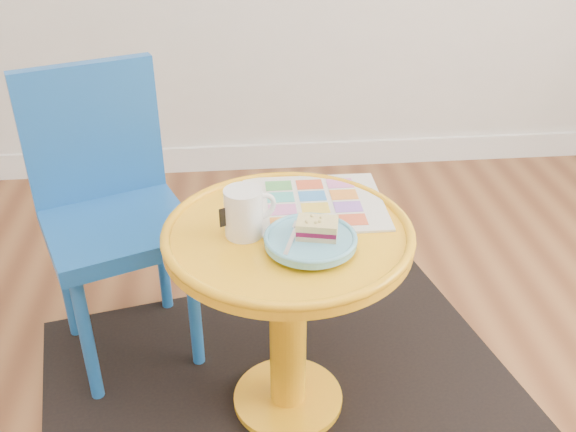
{
  "coord_description": "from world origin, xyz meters",
  "views": [
    {
      "loc": [
        -0.18,
        -0.77,
        1.34
      ],
      "look_at": [
        -0.05,
        0.5,
        0.6
      ],
      "focal_mm": 40.0,
      "sensor_mm": 36.0,
      "label": 1
    }
  ],
  "objects": [
    {
      "name": "rug",
      "position": [
        -0.05,
        0.5,
        0.0
      ],
      "size": [
        1.5,
        1.35,
        0.01
      ],
      "primitive_type": "cube",
      "rotation": [
        0.0,
        0.0,
        0.21
      ],
      "color": "black",
      "rests_on": "ground"
    },
    {
      "name": "chair",
      "position": [
        -0.52,
        0.83,
        0.49
      ],
      "size": [
        0.49,
        0.49,
        0.85
      ],
      "rotation": [
        0.0,
        0.0,
        0.38
      ],
      "color": "#1958A8",
      "rests_on": "ground"
    },
    {
      "name": "mug",
      "position": [
        -0.15,
        0.5,
        0.62
      ],
      "size": [
        0.12,
        0.09,
        0.12
      ],
      "rotation": [
        0.0,
        0.0,
        0.36
      ],
      "color": "white",
      "rests_on": "side_table"
    },
    {
      "name": "side_table",
      "position": [
        -0.05,
        0.5,
        0.4
      ],
      "size": [
        0.59,
        0.59,
        0.56
      ],
      "color": "#FFAC15",
      "rests_on": "ground"
    },
    {
      "name": "fork",
      "position": [
        -0.05,
        0.43,
        0.59
      ],
      "size": [
        0.06,
        0.14,
        0.0
      ],
      "rotation": [
        0.0,
        0.0,
        -0.32
      ],
      "color": "silver",
      "rests_on": "plate"
    },
    {
      "name": "cake_slice",
      "position": [
        0.0,
        0.43,
        0.61
      ],
      "size": [
        0.1,
        0.08,
        0.04
      ],
      "rotation": [
        0.0,
        0.0,
        -0.23
      ],
      "color": "#D3BC8C",
      "rests_on": "plate"
    },
    {
      "name": "plate",
      "position": [
        -0.01,
        0.42,
        0.58
      ],
      "size": [
        0.21,
        0.21,
        0.02
      ],
      "color": "#62B2D0",
      "rests_on": "newspaper"
    },
    {
      "name": "newspaper",
      "position": [
        0.02,
        0.62,
        0.56
      ],
      "size": [
        0.35,
        0.3,
        0.01
      ],
      "primitive_type": "cube",
      "rotation": [
        0.0,
        0.0,
        -0.01
      ],
      "color": "silver",
      "rests_on": "side_table"
    }
  ]
}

